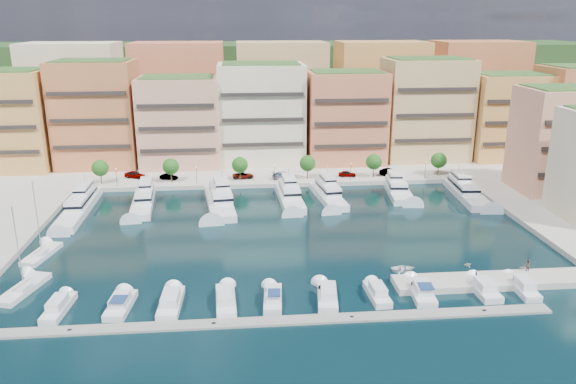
% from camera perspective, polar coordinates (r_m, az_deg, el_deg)
% --- Properties ---
extents(ground, '(400.00, 400.00, 0.00)m').
position_cam_1_polar(ground, '(102.00, -0.17, -4.45)').
color(ground, black).
rests_on(ground, ground).
extents(north_quay, '(220.00, 64.00, 2.00)m').
position_cam_1_polar(north_quay, '(161.07, -2.11, 3.74)').
color(north_quay, '#9E998E').
rests_on(north_quay, ground).
extents(hillside, '(240.00, 40.00, 58.00)m').
position_cam_1_polar(hillside, '(207.98, -2.84, 6.84)').
color(hillside, '#1F3515').
rests_on(hillside, ground).
extents(south_pontoon, '(72.00, 2.20, 0.35)m').
position_cam_1_polar(south_pontoon, '(74.85, -0.46, -13.06)').
color(south_pontoon, gray).
rests_on(south_pontoon, ground).
extents(finger_pier, '(32.00, 5.00, 2.00)m').
position_cam_1_polar(finger_pier, '(90.17, 20.73, -8.71)').
color(finger_pier, '#9E998E').
rests_on(finger_pier, ground).
extents(apartment_0, '(22.00, 16.50, 24.80)m').
position_cam_1_polar(apartment_0, '(157.39, -26.82, 6.52)').
color(apartment_0, '#C28F47').
rests_on(apartment_0, north_quay).
extents(apartment_1, '(20.00, 16.50, 26.80)m').
position_cam_1_polar(apartment_1, '(152.47, -18.85, 7.54)').
color(apartment_1, '#C66D42').
rests_on(apartment_1, north_quay).
extents(apartment_2, '(20.00, 15.50, 22.80)m').
position_cam_1_polar(apartment_2, '(147.32, -10.93, 7.05)').
color(apartment_2, tan).
rests_on(apartment_2, north_quay).
extents(apartment_3, '(22.00, 16.50, 25.80)m').
position_cam_1_polar(apartment_3, '(148.43, -2.73, 8.00)').
color(apartment_3, '#FAE8C1').
rests_on(apartment_3, north_quay).
extents(apartment_4, '(20.00, 15.50, 23.80)m').
position_cam_1_polar(apartment_4, '(149.19, 5.86, 7.59)').
color(apartment_4, '#CD734D').
rests_on(apartment_4, north_quay).
extents(apartment_5, '(22.00, 16.50, 26.80)m').
position_cam_1_polar(apartment_5, '(156.50, 13.75, 8.20)').
color(apartment_5, tan).
rests_on(apartment_5, north_quay).
extents(apartment_6, '(20.00, 15.50, 22.80)m').
position_cam_1_polar(apartment_6, '(163.41, 21.31, 7.18)').
color(apartment_6, '#C28F47').
rests_on(apartment_6, north_quay).
extents(apartment_east_a, '(18.00, 14.50, 22.80)m').
position_cam_1_polar(apartment_east_a, '(136.60, 25.98, 4.81)').
color(apartment_east_a, tan).
rests_on(apartment_east_a, east_quay).
extents(backblock_0, '(26.00, 18.00, 30.00)m').
position_cam_1_polar(backblock_0, '(176.07, -20.81, 9.11)').
color(backblock_0, '#FAE8C1').
rests_on(backblock_0, north_quay).
extents(backblock_1, '(26.00, 18.00, 30.00)m').
position_cam_1_polar(backblock_1, '(170.58, -10.93, 9.68)').
color(backblock_1, '#CD734D').
rests_on(backblock_1, north_quay).
extents(backblock_2, '(26.00, 18.00, 30.00)m').
position_cam_1_polar(backblock_2, '(170.27, -0.69, 9.97)').
color(backblock_2, tan).
rests_on(backblock_2, north_quay).
extents(backblock_3, '(26.00, 18.00, 30.00)m').
position_cam_1_polar(backblock_3, '(175.17, 9.30, 9.96)').
color(backblock_3, '#C28F47').
rests_on(backblock_3, north_quay).
extents(backblock_4, '(26.00, 18.00, 30.00)m').
position_cam_1_polar(backblock_4, '(184.88, 18.47, 9.68)').
color(backblock_4, '#C66D42').
rests_on(backblock_4, north_quay).
extents(tree_0, '(3.80, 3.80, 5.65)m').
position_cam_1_polar(tree_0, '(135.83, -18.55, 2.32)').
color(tree_0, '#473323').
rests_on(tree_0, north_quay).
extents(tree_1, '(3.80, 3.80, 5.65)m').
position_cam_1_polar(tree_1, '(133.00, -11.83, 2.55)').
color(tree_1, '#473323').
rests_on(tree_1, north_quay).
extents(tree_2, '(3.80, 3.80, 5.65)m').
position_cam_1_polar(tree_2, '(132.06, -4.91, 2.76)').
color(tree_2, '#473323').
rests_on(tree_2, north_quay).
extents(tree_3, '(3.80, 3.80, 5.65)m').
position_cam_1_polar(tree_3, '(133.06, 2.00, 2.92)').
color(tree_3, '#473323').
rests_on(tree_3, north_quay).
extents(tree_4, '(3.80, 3.80, 5.65)m').
position_cam_1_polar(tree_4, '(135.94, 8.72, 3.04)').
color(tree_4, '#473323').
rests_on(tree_4, north_quay).
extents(tree_5, '(3.80, 3.80, 5.65)m').
position_cam_1_polar(tree_5, '(140.60, 15.07, 3.12)').
color(tree_5, '#473323').
rests_on(tree_5, north_quay).
extents(lamppost_0, '(0.30, 0.30, 4.20)m').
position_cam_1_polar(lamppost_0, '(133.01, -17.05, 1.74)').
color(lamppost_0, black).
rests_on(lamppost_0, north_quay).
extents(lamppost_1, '(0.30, 0.30, 4.20)m').
position_cam_1_polar(lamppost_1, '(130.44, -9.29, 1.99)').
color(lamppost_1, black).
rests_on(lamppost_1, north_quay).
extents(lamppost_2, '(0.30, 0.30, 4.20)m').
position_cam_1_polar(lamppost_2, '(130.34, -1.38, 2.20)').
color(lamppost_2, black).
rests_on(lamppost_2, north_quay).
extents(lamppost_3, '(0.30, 0.30, 4.20)m').
position_cam_1_polar(lamppost_3, '(132.70, 6.41, 2.37)').
color(lamppost_3, black).
rests_on(lamppost_3, north_quay).
extents(lamppost_4, '(0.30, 0.30, 4.20)m').
position_cam_1_polar(lamppost_4, '(137.39, 13.79, 2.49)').
color(lamppost_4, black).
rests_on(lamppost_4, north_quay).
extents(yacht_0, '(4.42, 25.15, 7.30)m').
position_cam_1_polar(yacht_0, '(122.12, -20.37, -1.25)').
color(yacht_0, silver).
rests_on(yacht_0, ground).
extents(yacht_1, '(5.70, 19.89, 7.30)m').
position_cam_1_polar(yacht_1, '(121.76, -14.47, -0.80)').
color(yacht_1, silver).
rests_on(yacht_1, ground).
extents(yacht_2, '(7.43, 22.44, 7.30)m').
position_cam_1_polar(yacht_2, '(119.12, -6.98, -0.71)').
color(yacht_2, silver).
rests_on(yacht_2, ground).
extents(yacht_3, '(5.27, 18.83, 7.30)m').
position_cam_1_polar(yacht_3, '(120.99, 0.14, -0.29)').
color(yacht_3, silver).
rests_on(yacht_3, ground).
extents(yacht_4, '(6.21, 18.43, 7.30)m').
position_cam_1_polar(yacht_4, '(122.26, 4.05, -0.21)').
color(yacht_4, silver).
rests_on(yacht_4, ground).
extents(yacht_5, '(6.06, 15.42, 7.30)m').
position_cam_1_polar(yacht_5, '(127.05, 11.11, 0.24)').
color(yacht_5, silver).
rests_on(yacht_5, ground).
extents(yacht_6, '(6.23, 20.59, 7.30)m').
position_cam_1_polar(yacht_6, '(129.70, 17.60, 0.09)').
color(yacht_6, silver).
rests_on(yacht_6, ground).
extents(cruiser_0, '(3.02, 8.04, 2.55)m').
position_cam_1_polar(cruiser_0, '(82.88, -22.29, -10.84)').
color(cruiser_0, silver).
rests_on(cruiser_0, ground).
extents(cruiser_1, '(3.49, 7.78, 2.66)m').
position_cam_1_polar(cruiser_1, '(80.80, -16.65, -10.95)').
color(cruiser_1, silver).
rests_on(cruiser_1, ground).
extents(cruiser_2, '(3.16, 8.57, 2.55)m').
position_cam_1_polar(cruiser_2, '(79.72, -11.82, -10.99)').
color(cruiser_2, silver).
rests_on(cruiser_2, ground).
extents(cruiser_3, '(3.04, 9.01, 2.55)m').
position_cam_1_polar(cruiser_3, '(79.15, -6.34, -10.92)').
color(cruiser_3, silver).
rests_on(cruiser_3, ground).
extents(cruiser_4, '(3.03, 7.90, 2.66)m').
position_cam_1_polar(cruiser_4, '(79.21, -1.55, -10.77)').
color(cruiser_4, silver).
rests_on(cruiser_4, ground).
extents(cruiser_5, '(3.65, 8.47, 2.55)m').
position_cam_1_polar(cruiser_5, '(80.00, 4.02, -10.52)').
color(cruiser_5, silver).
rests_on(cruiser_5, ground).
extents(cruiser_6, '(2.70, 7.19, 2.55)m').
position_cam_1_polar(cruiser_6, '(81.38, 9.06, -10.20)').
color(cruiser_6, silver).
rests_on(cruiser_6, ground).
extents(cruiser_7, '(3.46, 7.93, 2.66)m').
position_cam_1_polar(cruiser_7, '(83.07, 13.40, -9.86)').
color(cruiser_7, silver).
rests_on(cruiser_7, ground).
extents(cruiser_8, '(2.93, 7.16, 2.55)m').
position_cam_1_polar(cruiser_8, '(86.34, 19.26, -9.33)').
color(cruiser_8, silver).
rests_on(cruiser_8, ground).
extents(cruiser_9, '(2.68, 7.51, 2.55)m').
position_cam_1_polar(cruiser_9, '(88.83, 22.73, -8.96)').
color(cruiser_9, silver).
rests_on(cruiser_9, ground).
extents(sailboat_1, '(4.56, 9.33, 13.20)m').
position_cam_1_polar(sailboat_1, '(101.86, -23.74, -5.85)').
color(sailboat_1, silver).
rests_on(sailboat_1, ground).
extents(sailboat_0, '(5.30, 10.21, 13.20)m').
position_cam_1_polar(sailboat_0, '(90.55, -25.26, -8.96)').
color(sailboat_0, silver).
rests_on(sailboat_0, ground).
extents(tender_3, '(1.39, 1.20, 0.72)m').
position_cam_1_polar(tender_3, '(96.05, 22.82, -7.10)').
color(tender_3, beige).
rests_on(tender_3, ground).
extents(tender_0, '(3.83, 2.83, 0.76)m').
position_cam_1_polar(tender_0, '(90.11, 11.63, -7.63)').
color(tender_0, silver).
rests_on(tender_0, ground).
extents(tender_1, '(1.54, 1.39, 0.71)m').
position_cam_1_polar(tender_1, '(94.26, 17.78, -7.00)').
color(tender_1, beige).
rests_on(tender_1, ground).
extents(car_0, '(5.44, 3.96, 1.72)m').
position_cam_1_polar(car_0, '(139.12, -15.29, 1.72)').
color(car_0, gray).
rests_on(car_0, north_quay).
extents(car_1, '(4.45, 2.62, 1.39)m').
position_cam_1_polar(car_1, '(135.99, -12.02, 1.53)').
color(car_1, gray).
rests_on(car_1, north_quay).
extents(car_2, '(5.25, 2.76, 1.41)m').
position_cam_1_polar(car_2, '(134.48, -4.58, 1.69)').
color(car_2, gray).
rests_on(car_2, north_quay).
extents(car_3, '(6.01, 3.24, 1.66)m').
position_cam_1_polar(car_3, '(133.75, -0.38, 1.71)').
color(car_3, gray).
rests_on(car_3, north_quay).
extents(car_4, '(4.42, 2.29, 1.44)m').
position_cam_1_polar(car_4, '(136.18, 6.03, 1.86)').
color(car_4, gray).
rests_on(car_4, north_quay).
extents(car_5, '(5.14, 1.99, 1.67)m').
position_cam_1_polar(car_5, '(138.74, 10.32, 2.01)').
color(car_5, gray).
rests_on(car_5, north_quay).
extents(person_0, '(0.51, 0.66, 1.59)m').
position_cam_1_polar(person_0, '(87.11, 18.57, -8.10)').
color(person_0, '#232B46').
rests_on(person_0, finger_pier).
extents(person_1, '(0.92, 0.74, 1.81)m').
position_cam_1_polar(person_1, '(93.23, 23.13, -6.84)').
color(person_1, '#4B332D').
rests_on(person_1, finger_pier).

